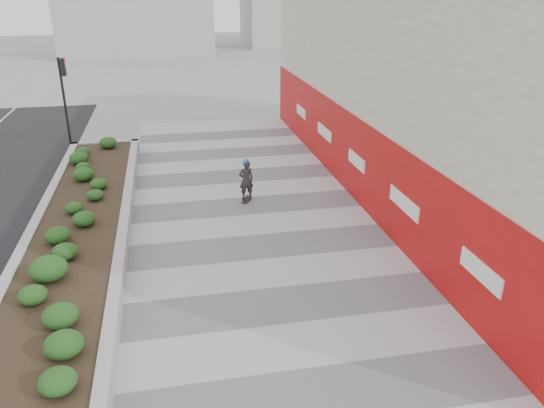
% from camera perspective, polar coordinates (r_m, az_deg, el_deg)
% --- Properties ---
extents(ground, '(160.00, 160.00, 0.00)m').
position_cam_1_polar(ground, '(11.98, 3.68, -15.36)').
color(ground, gray).
rests_on(ground, ground).
extents(walkway, '(8.00, 36.00, 0.01)m').
position_cam_1_polar(walkway, '(14.38, 0.59, -8.12)').
color(walkway, '#A8A8AD').
rests_on(walkway, ground).
extents(building, '(6.04, 24.08, 8.00)m').
position_cam_1_polar(building, '(20.71, 16.68, 12.35)').
color(building, '#BEB6A2').
rests_on(building, ground).
extents(planter, '(3.00, 18.00, 0.90)m').
position_cam_1_polar(planter, '(17.75, -19.88, -1.79)').
color(planter, '#9E9EA0').
rests_on(planter, ground).
extents(traffic_signal_near, '(0.33, 0.28, 4.20)m').
position_cam_1_polar(traffic_signal_near, '(27.37, -21.45, 11.49)').
color(traffic_signal_near, black).
rests_on(traffic_signal_near, ground).
extents(manhole_cover, '(0.44, 0.44, 0.01)m').
position_cam_1_polar(manhole_cover, '(14.48, 2.55, -7.92)').
color(manhole_cover, '#595654').
rests_on(manhole_cover, ground).
extents(skateboarder, '(0.57, 0.74, 1.61)m').
position_cam_1_polar(skateboarder, '(19.11, -2.79, 2.62)').
color(skateboarder, beige).
rests_on(skateboarder, ground).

